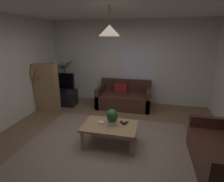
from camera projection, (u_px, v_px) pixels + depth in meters
name	position (u px, v px, depth m)	size (l,w,h in m)	color
floor	(109.00, 144.00, 3.73)	(5.09, 5.16, 0.02)	brown
rug	(106.00, 149.00, 3.54)	(3.31, 2.84, 0.01)	gray
wall_back	(128.00, 63.00, 5.77)	(5.21, 0.06, 2.64)	silver
ceiling	(108.00, 3.00, 2.95)	(5.09, 5.16, 0.02)	white
window_pane	(138.00, 69.00, 5.73)	(1.05, 0.01, 1.16)	white
couch_under_window	(124.00, 98.00, 5.59)	(1.62, 0.87, 0.82)	#47281E
coffee_table	(110.00, 128.00, 3.58)	(1.07, 0.70, 0.44)	#A87F56
book_on_table_0	(101.00, 122.00, 3.64)	(0.11, 0.09, 0.03)	beige
remote_on_table_0	(126.00, 123.00, 3.62)	(0.05, 0.16, 0.02)	black
remote_on_table_1	(122.00, 123.00, 3.63)	(0.05, 0.16, 0.02)	black
potted_plant_on_table	(112.00, 117.00, 3.53)	(0.22, 0.24, 0.33)	beige
tv_stand	(62.00, 97.00, 5.78)	(0.90, 0.44, 0.50)	black
tv	(61.00, 81.00, 5.60)	(0.90, 0.16, 0.56)	black
potted_palm_corner	(65.00, 82.00, 6.13)	(0.83, 0.88, 1.47)	#B77051
bookshelf_corner	(46.00, 88.00, 5.17)	(0.70, 0.31, 1.40)	#A87F56
pendant_lamp	(109.00, 31.00, 3.03)	(0.38, 0.38, 0.51)	black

